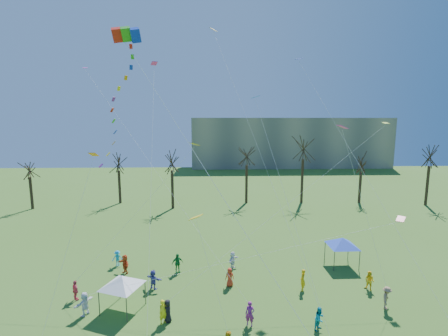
{
  "coord_description": "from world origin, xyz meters",
  "views": [
    {
      "loc": [
        -1.79,
        -15.18,
        14.04
      ],
      "look_at": [
        -1.08,
        5.0,
        11.0
      ],
      "focal_mm": 25.0,
      "sensor_mm": 36.0,
      "label": 1
    }
  ],
  "objects_px": {
    "big_box_kite": "(122,108)",
    "canopy_tent_white": "(122,281)",
    "distant_building": "(289,142)",
    "canopy_tent_blue": "(342,242)"
  },
  "relations": [
    {
      "from": "distant_building",
      "to": "canopy_tent_blue",
      "type": "relative_size",
      "value": 16.06
    },
    {
      "from": "distant_building",
      "to": "canopy_tent_blue",
      "type": "distance_m",
      "value": 69.71
    },
    {
      "from": "canopy_tent_white",
      "to": "canopy_tent_blue",
      "type": "relative_size",
      "value": 0.91
    },
    {
      "from": "big_box_kite",
      "to": "canopy_tent_blue",
      "type": "relative_size",
      "value": 6.1
    },
    {
      "from": "distant_building",
      "to": "big_box_kite",
      "type": "xyz_separation_m",
      "value": [
        -29.69,
        -76.33,
        7.4
      ]
    },
    {
      "from": "big_box_kite",
      "to": "canopy_tent_white",
      "type": "xyz_separation_m",
      "value": [
        -0.92,
        1.0,
        -12.59
      ]
    },
    {
      "from": "canopy_tent_white",
      "to": "distant_building",
      "type": "bearing_deg",
      "value": 67.89
    },
    {
      "from": "distant_building",
      "to": "big_box_kite",
      "type": "distance_m",
      "value": 82.23
    },
    {
      "from": "big_box_kite",
      "to": "canopy_tent_white",
      "type": "relative_size",
      "value": 6.71
    },
    {
      "from": "canopy_tent_white",
      "to": "canopy_tent_blue",
      "type": "distance_m",
      "value": 20.51
    }
  ]
}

